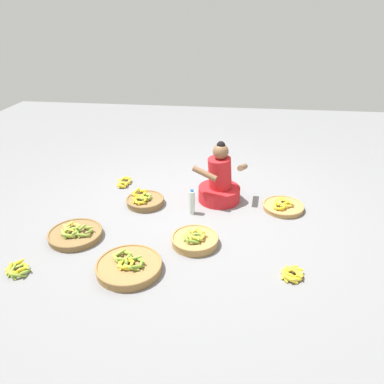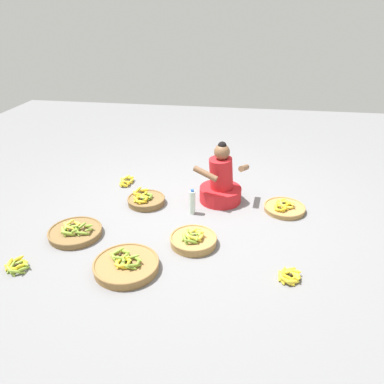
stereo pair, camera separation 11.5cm
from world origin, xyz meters
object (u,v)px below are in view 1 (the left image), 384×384
Objects in this scene: loose_bananas_mid_left at (124,182)px; loose_bananas_back_center at (292,274)px; banana_basket_front_right at (129,266)px; water_bottle at (192,202)px; loose_bananas_mid_right at (17,269)px; banana_basket_front_center at (283,206)px; banana_basket_back_left at (195,239)px; banana_basket_near_bicycle at (145,200)px; vendor_woman_front at (220,182)px; banana_basket_back_right at (75,234)px.

loose_bananas_back_center is at bearing -38.99° from loose_bananas_mid_left.
loose_bananas_mid_left is (-0.58, 1.78, -0.02)m from banana_basket_front_right.
loose_bananas_mid_right is at bearing -139.12° from water_bottle.
banana_basket_back_left is at bearing -138.72° from banana_basket_front_center.
banana_basket_front_center is 1.57× the size of water_bottle.
banana_basket_front_right is 1.50m from loose_bananas_back_center.
loose_bananas_mid_left is at bearing 141.01° from loose_bananas_back_center.
banana_basket_back_left is at bearing -47.13° from banana_basket_near_bicycle.
loose_bananas_back_center is at bearing -61.66° from vendor_woman_front.
vendor_woman_front is at bearing 42.75° from loose_bananas_mid_right.
loose_bananas_mid_right is at bearing -121.35° from banana_basket_near_bicycle.
water_bottle is at bearing 40.88° from loose_bananas_mid_right.
loose_bananas_mid_right is (-0.86, -1.41, -0.02)m from banana_basket_near_bicycle.
loose_bananas_mid_right is at bearing -102.97° from loose_bananas_mid_left.
banana_basket_back_left is 1.29m from banana_basket_front_center.
vendor_woman_front is at bearing 50.45° from water_bottle.
banana_basket_back_left is (-0.19, -0.99, -0.19)m from vendor_woman_front.
banana_basket_front_center is at bearing 88.47° from loose_bananas_back_center.
loose_bananas_back_center is (0.94, -0.40, -0.03)m from banana_basket_back_left.
banana_basket_front_center is at bearing 30.47° from loose_bananas_mid_right.
vendor_woman_front is at bearing 118.34° from loose_bananas_back_center.
banana_basket_front_center is 2.41m from banana_basket_back_right.
water_bottle reaches higher than loose_bananas_mid_left.
loose_bananas_mid_right is (-0.44, -1.93, -0.00)m from loose_bananas_mid_left.
banana_basket_back_left reaches higher than loose_bananas_mid_right.
banana_basket_front_center is (0.97, 0.85, -0.02)m from banana_basket_back_left.
loose_bananas_mid_right is at bearing -137.25° from vendor_woman_front.
loose_bananas_mid_right is 1.94m from water_bottle.
banana_basket_near_bicycle is 0.63m from water_bottle.
loose_bananas_back_center is 2.66m from loose_bananas_mid_left.
banana_basket_front_center is at bearing 11.98° from water_bottle.
banana_basket_front_center is (1.53, 1.35, -0.01)m from banana_basket_front_right.
banana_basket_near_bicycle is at bearing -177.13° from banana_basket_front_center.
water_bottle is (-1.08, -0.23, 0.11)m from banana_basket_front_center.
banana_basket_front_right is at bearing 8.35° from loose_bananas_mid_right.
banana_basket_front_center is 1.89× the size of loose_bananas_back_center.
loose_bananas_mid_left is 1.23× the size of loose_bananas_mid_right.
banana_basket_back_left is at bearing 41.69° from banana_basket_front_right.
vendor_woman_front reaches higher than banana_basket_back_left.
water_bottle is at bearing -32.67° from loose_bananas_mid_left.
loose_bananas_back_center reaches higher than loose_bananas_mid_left.
banana_basket_back_left is 0.86× the size of banana_basket_back_right.
loose_bananas_mid_left is 1.22m from water_bottle.
loose_bananas_back_center is at bearing 3.84° from banana_basket_front_right.
loose_bananas_mid_left is at bearing 77.03° from loose_bananas_mid_right.
banana_basket_near_bicycle reaches higher than banana_basket_back_right.
vendor_woman_front reaches higher than banana_basket_near_bicycle.
loose_bananas_mid_left is (-0.42, 0.51, -0.02)m from banana_basket_near_bicycle.
loose_bananas_mid_right is (-0.30, -0.61, -0.01)m from banana_basket_back_right.
water_bottle reaches higher than banana_basket_back_left.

